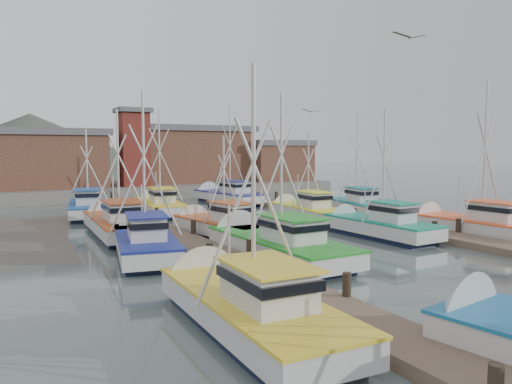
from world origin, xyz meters
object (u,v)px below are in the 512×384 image
boat_8 (218,226)px  boat_12 (159,206)px  boat_4 (272,244)px  lookout_tower (133,147)px

boat_8 → boat_12: size_ratio=0.91×
boat_4 → boat_8: (-0.01, 6.45, -0.01)m
lookout_tower → boat_12: (-2.13, -15.52, -4.87)m
lookout_tower → boat_8: bearing=-94.7°
boat_4 → boat_8: boat_4 is taller
boat_8 → boat_4: bearing=-99.4°
boat_4 → boat_12: size_ratio=1.06×
boat_8 → boat_12: (0.17, 12.21, 0.01)m
lookout_tower → boat_8: 28.24m
boat_12 → boat_8: bearing=-84.9°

